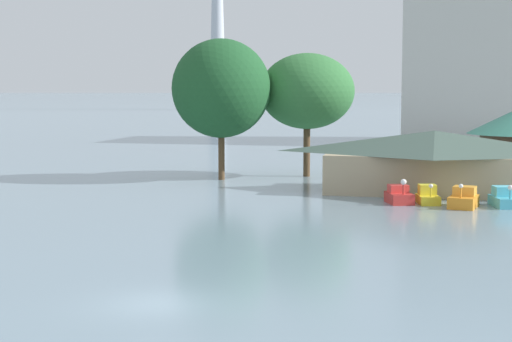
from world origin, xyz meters
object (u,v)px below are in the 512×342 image
object	(u,v)px
pedal_boat_yellow	(428,196)
pedal_boat_cyan	(504,199)
pedal_boat_orange	(464,199)
boathouse	(434,160)
pedal_boat_red	(399,196)
shoreline_tree_mid	(307,91)
shoreline_tree_tall_left	(221,88)

from	to	relation	value
pedal_boat_yellow	pedal_boat_cyan	size ratio (longest dim) A/B	0.81
pedal_boat_yellow	pedal_boat_orange	bearing A→B (deg)	50.30
pedal_boat_orange	boathouse	xyz separation A→B (m)	(-2.07, 7.52, 1.92)
pedal_boat_orange	pedal_boat_cyan	bearing A→B (deg)	121.64
pedal_boat_yellow	pedal_boat_orange	size ratio (longest dim) A/B	0.83
pedal_boat_red	pedal_boat_cyan	distance (m)	6.98
boathouse	pedal_boat_yellow	bearing A→B (deg)	-92.78
boathouse	pedal_boat_orange	bearing A→B (deg)	-74.64
boathouse	shoreline_tree_mid	bearing A→B (deg)	142.20
boathouse	pedal_boat_cyan	bearing A→B (deg)	-54.01
pedal_boat_red	pedal_boat_orange	distance (m)	4.41
pedal_boat_red	pedal_boat_yellow	size ratio (longest dim) A/B	1.13
pedal_boat_yellow	shoreline_tree_mid	size ratio (longest dim) A/B	0.23
pedal_boat_red	shoreline_tree_tall_left	bearing A→B (deg)	-144.06
pedal_boat_yellow	shoreline_tree_mid	distance (m)	19.94
pedal_boat_red	pedal_boat_cyan	size ratio (longest dim) A/B	0.91
pedal_boat_red	boathouse	xyz separation A→B (m)	(2.24, 6.57, 1.95)
pedal_boat_orange	pedal_boat_cyan	world-z (taller)	pedal_boat_orange
pedal_boat_orange	pedal_boat_red	bearing A→B (deg)	-91.32
pedal_boat_yellow	shoreline_tree_tall_left	xyz separation A→B (m)	(-17.70, 10.77, 7.35)
shoreline_tree_mid	boathouse	bearing A→B (deg)	-37.80
pedal_boat_red	shoreline_tree_mid	distance (m)	19.14
pedal_boat_yellow	pedal_boat_red	bearing A→B (deg)	-95.78
pedal_boat_orange	shoreline_tree_mid	distance (m)	22.18
pedal_boat_red	shoreline_tree_mid	bearing A→B (deg)	-168.58
shoreline_tree_tall_left	pedal_boat_orange	bearing A→B (deg)	-30.81
shoreline_tree_tall_left	shoreline_tree_mid	bearing A→B (deg)	32.55
pedal_boat_orange	shoreline_tree_mid	xyz separation A→B (m)	(-13.34, 16.27, 7.04)
shoreline_tree_tall_left	shoreline_tree_mid	world-z (taller)	shoreline_tree_tall_left
pedal_boat_yellow	pedal_boat_cyan	world-z (taller)	pedal_boat_cyan
pedal_boat_yellow	boathouse	xyz separation A→B (m)	(0.31, 6.33, 1.97)
pedal_boat_orange	shoreline_tree_tall_left	xyz separation A→B (m)	(-20.07, 11.97, 7.30)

